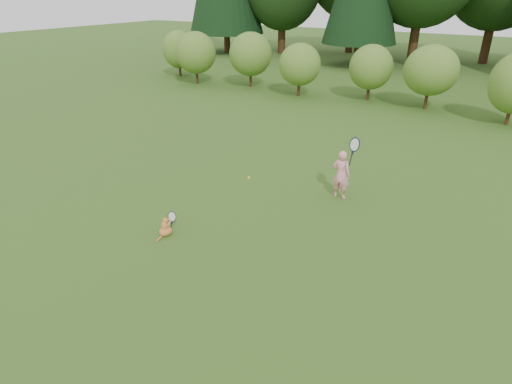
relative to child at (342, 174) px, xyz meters
The scene contains 5 objects.
ground 3.29m from the child, 116.01° to the right, with size 100.00×100.00×0.00m, color #2A4F16.
shrub_row 10.23m from the child, 97.96° to the left, with size 28.00×3.00×2.80m, color #416E22, non-canonical shape.
child is the anchor object (origin of this frame).
cat 4.50m from the child, 124.18° to the right, with size 0.35×0.59×0.57m.
tennis_ball 2.73m from the child, 116.58° to the right, with size 0.07×0.07×0.07m.
Camera 1 is at (4.77, -6.56, 4.85)m, focal length 30.00 mm.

